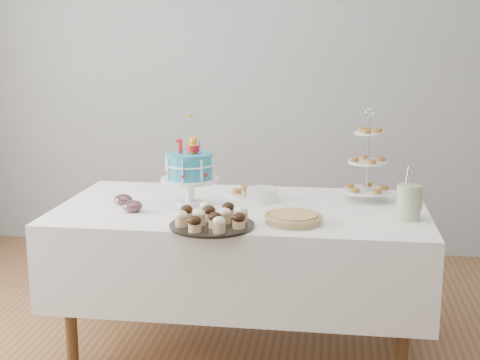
# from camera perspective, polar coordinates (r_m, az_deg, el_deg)

# --- Properties ---
(walls) EXTENTS (5.04, 4.04, 2.70)m
(walls) POSITION_cam_1_polar(r_m,az_deg,el_deg) (3.12, -0.64, 6.73)
(walls) COLOR gray
(walls) RESTS_ON floor
(table) EXTENTS (1.92, 1.02, 0.77)m
(table) POSITION_cam_1_polar(r_m,az_deg,el_deg) (3.57, 0.14, -5.81)
(table) COLOR white
(table) RESTS_ON floor
(birthday_cake) EXTENTS (0.31, 0.31, 0.47)m
(birthday_cake) POSITION_cam_1_polar(r_m,az_deg,el_deg) (3.53, -4.30, -0.08)
(birthday_cake) COLOR white
(birthday_cake) RESTS_ON table
(cupcake_tray) EXTENTS (0.40, 0.40, 0.09)m
(cupcake_tray) POSITION_cam_1_polar(r_m,az_deg,el_deg) (3.13, -2.40, -3.22)
(cupcake_tray) COLOR black
(cupcake_tray) RESTS_ON table
(pie) EXTENTS (0.28, 0.28, 0.04)m
(pie) POSITION_cam_1_polar(r_m,az_deg,el_deg) (3.21, 4.57, -3.23)
(pie) COLOR tan
(pie) RESTS_ON table
(tiered_stand) EXTENTS (0.26, 0.26, 0.50)m
(tiered_stand) POSITION_cam_1_polar(r_m,az_deg,el_deg) (3.66, 10.84, 1.46)
(tiered_stand) COLOR silver
(tiered_stand) RESTS_ON table
(plate_stack) EXTENTS (0.18, 0.18, 0.07)m
(plate_stack) POSITION_cam_1_polar(r_m,az_deg,el_deg) (3.63, 1.94, -1.25)
(plate_stack) COLOR white
(plate_stack) RESTS_ON table
(pastry_plate) EXTENTS (0.26, 0.26, 0.04)m
(pastry_plate) POSITION_cam_1_polar(r_m,az_deg,el_deg) (3.75, 0.92, -1.06)
(pastry_plate) COLOR white
(pastry_plate) RESTS_ON table
(jam_bowl_a) EXTENTS (0.10, 0.10, 0.06)m
(jam_bowl_a) POSITION_cam_1_polar(r_m,az_deg,el_deg) (3.44, -9.15, -2.23)
(jam_bowl_a) COLOR silver
(jam_bowl_a) RESTS_ON table
(jam_bowl_b) EXTENTS (0.10, 0.10, 0.06)m
(jam_bowl_b) POSITION_cam_1_polar(r_m,az_deg,el_deg) (3.60, -9.92, -1.67)
(jam_bowl_b) COLOR silver
(jam_bowl_b) RESTS_ON table
(utensil_pitcher) EXTENTS (0.12, 0.12, 0.26)m
(utensil_pitcher) POSITION_cam_1_polar(r_m,az_deg,el_deg) (3.35, 14.21, -1.73)
(utensil_pitcher) COLOR beige
(utensil_pitcher) RESTS_ON table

